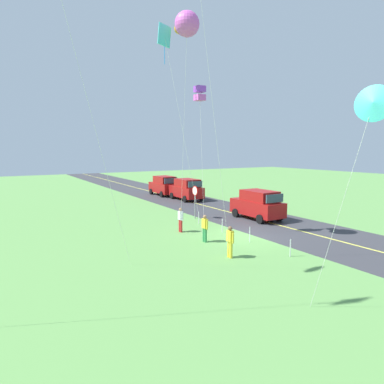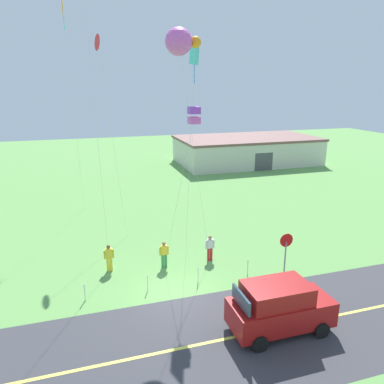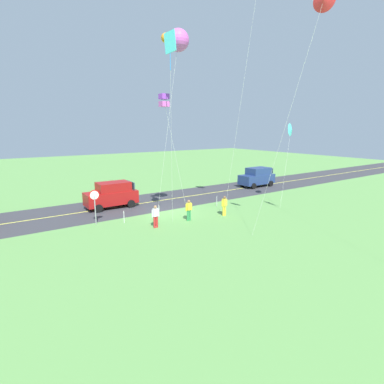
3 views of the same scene
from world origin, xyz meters
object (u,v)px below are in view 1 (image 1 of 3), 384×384
(kite_blue_mid, at_px, (200,94))
(kite_pink_drift, at_px, (373,104))
(car_suv_foreground, at_px, (258,204))
(stop_sign, at_px, (195,196))
(kite_red_low, at_px, (186,24))
(person_adult_companion, at_px, (205,227))
(person_child_watcher, at_px, (230,241))
(kite_green_far, at_px, (165,40))
(car_parked_east_near, at_px, (186,189))
(person_adult_near, at_px, (180,219))
(car_parked_east_far, at_px, (164,185))

(kite_blue_mid, xyz_separation_m, kite_pink_drift, (-11.83, 1.43, -1.97))
(car_suv_foreground, distance_m, kite_blue_mid, 10.04)
(kite_blue_mid, bearing_deg, stop_sign, -28.12)
(kite_red_low, height_order, kite_blue_mid, kite_red_low)
(person_adult_companion, height_order, person_child_watcher, same)
(person_child_watcher, relative_size, kite_green_far, 0.13)
(car_suv_foreground, height_order, kite_red_low, kite_red_low)
(kite_red_low, bearing_deg, kite_green_far, 38.97)
(kite_green_far, bearing_deg, kite_pink_drift, -177.50)
(car_parked_east_near, xyz_separation_m, person_adult_near, (-11.99, 7.31, -0.29))
(kite_blue_mid, bearing_deg, person_adult_near, 28.92)
(person_child_watcher, relative_size, kite_pink_drift, 0.22)
(car_parked_east_near, xyz_separation_m, kite_pink_drift, (-25.05, 8.06, 5.55))
(car_parked_east_near, height_order, kite_pink_drift, kite_pink_drift)
(kite_red_low, xyz_separation_m, kite_blue_mid, (0.40, -1.14, -3.64))
(car_suv_foreground, relative_size, car_parked_east_far, 1.00)
(person_adult_companion, distance_m, kite_green_far, 11.06)
(car_parked_east_near, distance_m, stop_sign, 9.74)
(person_adult_companion, distance_m, kite_red_low, 11.53)
(kite_red_low, height_order, kite_green_far, kite_red_low)
(car_suv_foreground, relative_size, stop_sign, 1.72)
(car_parked_east_far, xyz_separation_m, person_adult_near, (-16.53, 6.88, -0.29))
(car_parked_east_far, relative_size, kite_pink_drift, 0.60)
(person_child_watcher, height_order, kite_blue_mid, kite_blue_mid)
(person_adult_companion, bearing_deg, car_parked_east_far, -24.02)
(car_parked_east_far, xyz_separation_m, kite_pink_drift, (-29.58, 7.63, 5.55))
(car_parked_east_far, bearing_deg, car_parked_east_near, -174.59)
(car_parked_east_far, distance_m, person_child_watcher, 23.59)
(kite_blue_mid, bearing_deg, car_parked_east_far, -19.26)
(kite_pink_drift, bearing_deg, person_child_watcher, -2.47)
(person_adult_companion, relative_size, kite_blue_mid, 0.18)
(car_suv_foreground, bearing_deg, person_adult_near, 94.57)
(car_parked_east_far, distance_m, kite_red_low, 22.54)
(person_child_watcher, bearing_deg, car_parked_east_far, 34.99)
(car_suv_foreground, distance_m, car_parked_east_far, 15.96)
(person_adult_near, bearing_deg, car_parked_east_far, 92.31)
(stop_sign, relative_size, kite_green_far, 0.20)
(car_parked_east_near, distance_m, kite_green_far, 18.49)
(stop_sign, bearing_deg, kite_red_low, 144.09)
(person_adult_companion, height_order, kite_pink_drift, kite_pink_drift)
(car_parked_east_far, relative_size, person_child_watcher, 2.75)
(stop_sign, bearing_deg, car_suv_foreground, -123.67)
(person_adult_near, bearing_deg, kite_red_low, -80.83)
(kite_pink_drift, bearing_deg, kite_red_low, -1.44)
(car_suv_foreground, bearing_deg, stop_sign, 56.33)
(car_parked_east_near, xyz_separation_m, person_adult_companion, (-14.81, 7.26, -0.29))
(kite_green_far, relative_size, kite_pink_drift, 1.72)
(person_adult_near, height_order, kite_blue_mid, kite_blue_mid)
(car_parked_east_near, xyz_separation_m, kite_green_far, (-12.59, 8.60, 10.46))
(person_child_watcher, distance_m, kite_pink_drift, 9.25)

